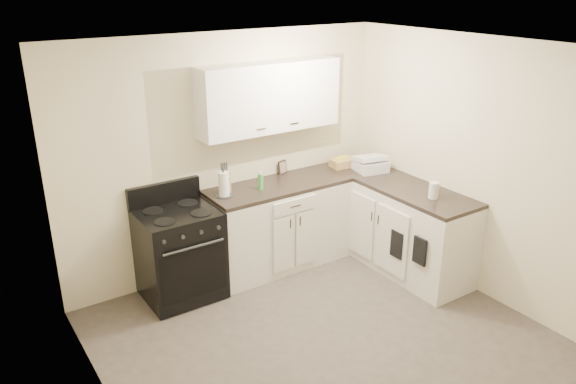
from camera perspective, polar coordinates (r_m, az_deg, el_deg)
floor at (r=5.05m, az=4.45°, el=-15.27°), size 3.60×3.60×0.00m
ceiling at (r=4.10m, az=5.46°, el=14.11°), size 3.60×3.60×0.00m
wall_back at (r=5.85m, az=-6.13°, el=3.69°), size 3.60×0.00×3.60m
wall_right at (r=5.66m, az=19.34°, el=1.99°), size 0.00×3.60×3.60m
wall_left at (r=3.69m, az=-17.83°, el=-8.26°), size 0.00×3.60×3.60m
wall_front at (r=3.39m, az=24.60°, el=-12.09°), size 3.60×0.00×3.60m
base_cabinets_back at (r=6.09m, az=-0.97°, el=-3.51°), size 1.55×0.60×0.90m
base_cabinets_right at (r=6.25m, az=10.64°, el=-3.23°), size 0.60×1.90×0.90m
countertop_back at (r=5.91m, az=-1.00°, el=0.63°), size 1.55×0.60×0.04m
countertop_right at (r=6.07m, az=10.93°, el=0.81°), size 0.60×1.90×0.04m
upper_cabinets at (r=5.78m, az=-1.88°, el=9.64°), size 1.55×0.30×0.70m
stove at (r=5.59m, az=-10.90°, el=-6.22°), size 0.74×0.63×0.89m
knife_block at (r=5.66m, az=-6.45°, el=0.99°), size 0.12×0.11×0.23m
paper_towel at (r=5.57m, az=-6.54°, el=0.79°), size 0.11×0.11×0.25m
soap_bottle at (r=5.74m, az=-2.80°, el=1.04°), size 0.07×0.07×0.16m
picture_frame at (r=6.20m, az=-0.56°, el=2.55°), size 0.12×0.06×0.15m
wicker_basket at (r=6.46m, az=5.58°, el=2.95°), size 0.29×0.21×0.09m
countertop_grill at (r=6.36m, az=8.38°, el=2.66°), size 0.38×0.36×0.12m
glass_jar at (r=5.69m, az=14.59°, el=0.17°), size 0.12×0.12×0.16m
oven_mitt_near at (r=5.58m, az=13.23°, el=-5.86°), size 0.02×0.16×0.28m
oven_mitt_far at (r=5.79m, az=11.00°, el=-5.27°), size 0.02×0.16×0.29m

